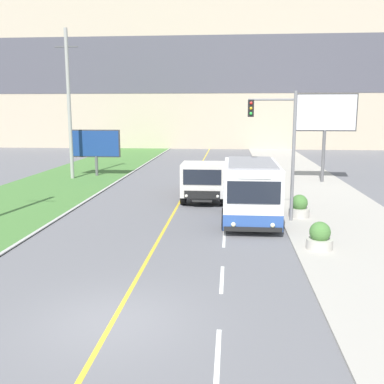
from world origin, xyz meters
name	(u,v)px	position (x,y,z in m)	size (l,w,h in m)	color
ground_plane	(113,322)	(0.00, 0.00, 0.00)	(300.00, 300.00, 0.00)	slate
lane_marking_centre	(137,299)	(0.32, 1.45, 0.00)	(2.88, 140.00, 0.01)	gold
apartment_block_background	(211,71)	(0.00, 56.69, 10.99)	(80.00, 8.04, 21.99)	#BCAD93
city_bus	(251,192)	(3.96, 10.86, 1.50)	(2.70, 5.68, 2.96)	white
dump_truck	(204,181)	(1.43, 15.86, 1.21)	(2.58, 6.78, 2.40)	black
utility_pole_far	(69,105)	(-9.57, 23.89, 5.80)	(1.80, 0.28, 11.48)	#9E9E99
traffic_light_mast	(281,140)	(5.32, 11.06, 3.97)	(2.28, 0.32, 6.26)	slate
billboard_large	(325,116)	(9.85, 23.46, 4.96)	(4.51, 0.24, 6.57)	#59595B
billboard_small	(96,144)	(-8.09, 25.59, 2.60)	(4.04, 0.24, 3.81)	#59595B
planter_round_near	(320,237)	(6.45, 6.52, 0.54)	(1.01, 1.01, 1.07)	#B7B2A8
planter_round_second	(299,207)	(6.44, 11.84, 0.57)	(1.03, 1.03, 1.13)	#B7B2A8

